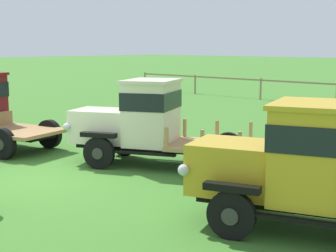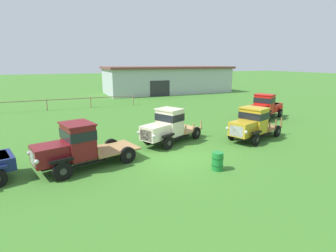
% 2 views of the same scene
% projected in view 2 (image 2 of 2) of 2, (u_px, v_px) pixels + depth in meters
% --- Properties ---
extents(ground_plane, '(240.00, 240.00, 0.00)m').
position_uv_depth(ground_plane, '(178.00, 158.00, 14.41)').
color(ground_plane, '#3D7528').
extents(farm_shed, '(21.34, 9.72, 4.44)m').
position_uv_depth(farm_shed, '(167.00, 79.00, 45.38)').
color(farm_shed, '#B2B7BC').
rests_on(farm_shed, ground).
extents(paddock_fence, '(19.72, 0.43, 1.25)m').
position_uv_depth(paddock_fence, '(46.00, 102.00, 28.41)').
color(paddock_fence, '#997F60').
rests_on(paddock_fence, ground).
extents(vintage_truck_second_in_line, '(5.44, 3.14, 2.30)m').
position_uv_depth(vintage_truck_second_in_line, '(76.00, 145.00, 12.73)').
color(vintage_truck_second_in_line, black).
rests_on(vintage_truck_second_in_line, ground).
extents(vintage_truck_midrow_center, '(4.99, 3.52, 2.26)m').
position_uv_depth(vintage_truck_midrow_center, '(167.00, 126.00, 16.72)').
color(vintage_truck_midrow_center, black).
rests_on(vintage_truck_midrow_center, ground).
extents(vintage_truck_far_side, '(5.01, 3.21, 2.21)m').
position_uv_depth(vintage_truck_far_side, '(252.00, 123.00, 17.48)').
color(vintage_truck_far_side, black).
rests_on(vintage_truck_far_side, ground).
extents(vintage_truck_back_of_row, '(4.94, 3.46, 2.31)m').
position_uv_depth(vintage_truck_back_of_row, '(265.00, 107.00, 24.22)').
color(vintage_truck_back_of_row, black).
rests_on(vintage_truck_back_of_row, ground).
extents(oil_drum_beside_row, '(0.57, 0.57, 0.90)m').
position_uv_depth(oil_drum_beside_row, '(217.00, 161.00, 12.71)').
color(oil_drum_beside_row, '#1E7F33').
rests_on(oil_drum_beside_row, ground).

